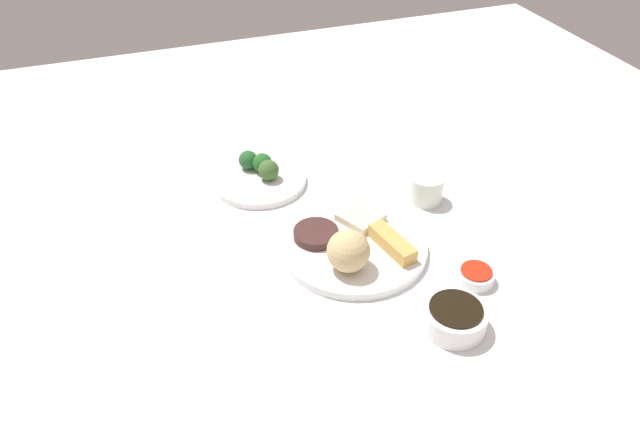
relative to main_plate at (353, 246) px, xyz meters
The scene contains 15 objects.
tabletop 0.05m from the main_plate, 42.76° to the left, with size 2.20×2.20×0.02m, color silver.
main_plate is the anchor object (origin of this frame).
rice_scoop 0.08m from the main_plate, 56.81° to the left, with size 0.07×0.07×0.07m, color tan.
spring_roll 0.07m from the main_plate, 146.81° to the left, with size 0.11×0.03×0.03m, color gold.
crab_rangoon_wonton 0.07m from the main_plate, 123.19° to the right, with size 0.07×0.07×0.01m, color beige.
stir_fry_heap 0.07m from the main_plate, 33.19° to the right, with size 0.08×0.08×0.02m, color #3F2522.
broccoli_plate 0.29m from the main_plate, 69.00° to the right, with size 0.19×0.19×0.01m, color white.
broccoli_floret_0 0.27m from the main_plate, 71.63° to the right, with size 0.04×0.04×0.04m, color #3C612C.
broccoli_floret_1 0.30m from the main_plate, 72.78° to the right, with size 0.04×0.04×0.04m, color #216222.
broccoli_floret_2 0.33m from the main_plate, 69.82° to the right, with size 0.04×0.04×0.04m, color #245929.
soy_sauce_bowl 0.24m from the main_plate, 108.56° to the left, with size 0.10×0.10×0.04m, color white.
soy_sauce_bowl_liquid 0.24m from the main_plate, 108.56° to the left, with size 0.08×0.08×0.00m, color black.
sauce_ramekin_sweet_and_sour 0.22m from the main_plate, 138.14° to the left, with size 0.06×0.06×0.02m, color white.
sauce_ramekin_sweet_and_sour_liquid 0.22m from the main_plate, 138.14° to the left, with size 0.05×0.05×0.00m, color red.
teacup 0.22m from the main_plate, 154.21° to the right, with size 0.07×0.07×0.06m, color white.
Camera 1 is at (0.32, 0.77, 0.75)m, focal length 35.00 mm.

